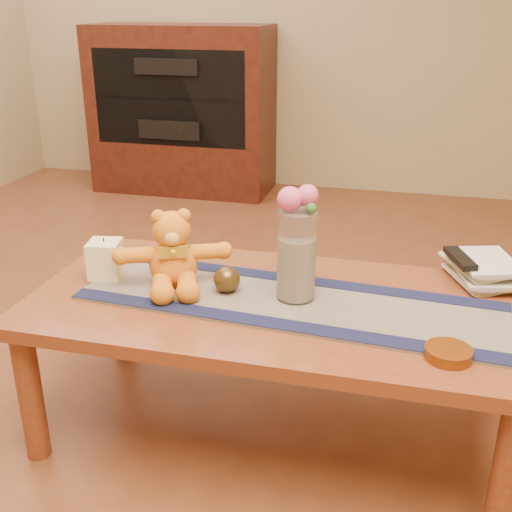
% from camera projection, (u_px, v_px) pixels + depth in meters
% --- Properties ---
extents(floor, '(5.50, 5.50, 0.00)m').
position_uv_depth(floor, '(271.00, 427.00, 1.97)').
color(floor, brown).
rests_on(floor, ground).
extents(coffee_table_top, '(1.40, 0.70, 0.04)m').
position_uv_depth(coffee_table_top, '(273.00, 306.00, 1.81)').
color(coffee_table_top, '#642D17').
rests_on(coffee_table_top, floor).
extents(table_leg_fl, '(0.07, 0.07, 0.41)m').
position_uv_depth(table_leg_fl, '(30.00, 396.00, 1.78)').
color(table_leg_fl, '#642D17').
rests_on(table_leg_fl, floor).
extents(table_leg_fr, '(0.07, 0.07, 0.41)m').
position_uv_depth(table_leg_fr, '(506.00, 474.00, 1.49)').
color(table_leg_fr, '#642D17').
rests_on(table_leg_fr, floor).
extents(table_leg_bl, '(0.07, 0.07, 0.41)m').
position_uv_depth(table_leg_bl, '(120.00, 306.00, 2.30)').
color(table_leg_bl, '#642D17').
rests_on(table_leg_bl, floor).
extents(table_leg_br, '(0.07, 0.07, 0.41)m').
position_uv_depth(table_leg_br, '(486.00, 351.00, 2.01)').
color(table_leg_br, '#642D17').
rests_on(table_leg_br, floor).
extents(persian_runner, '(1.22, 0.43, 0.01)m').
position_uv_depth(persian_runner, '(289.00, 301.00, 1.78)').
color(persian_runner, '#1E1741').
rests_on(persian_runner, coffee_table_top).
extents(runner_border_near, '(1.20, 0.14, 0.00)m').
position_uv_depth(runner_border_near, '(274.00, 323.00, 1.65)').
color(runner_border_near, '#131639').
rests_on(runner_border_near, persian_runner).
extents(runner_border_far, '(1.20, 0.14, 0.00)m').
position_uv_depth(runner_border_far, '(301.00, 280.00, 1.91)').
color(runner_border_far, '#131639').
rests_on(runner_border_far, persian_runner).
extents(teddy_bear, '(0.41, 0.38, 0.22)m').
position_uv_depth(teddy_bear, '(173.00, 249.00, 1.84)').
color(teddy_bear, orange).
rests_on(teddy_bear, persian_runner).
extents(pillar_candle, '(0.11, 0.11, 0.11)m').
position_uv_depth(pillar_candle, '(105.00, 259.00, 1.91)').
color(pillar_candle, '#FFF0BB').
rests_on(pillar_candle, persian_runner).
extents(candle_wick, '(0.00, 0.00, 0.01)m').
position_uv_depth(candle_wick, '(104.00, 240.00, 1.89)').
color(candle_wick, black).
rests_on(candle_wick, pillar_candle).
extents(glass_vase, '(0.11, 0.11, 0.26)m').
position_uv_depth(glass_vase, '(297.00, 255.00, 1.75)').
color(glass_vase, silver).
rests_on(glass_vase, persian_runner).
extents(potpourri_fill, '(0.09, 0.09, 0.18)m').
position_uv_depth(potpourri_fill, '(296.00, 268.00, 1.76)').
color(potpourri_fill, beige).
rests_on(potpourri_fill, glass_vase).
extents(rose_left, '(0.07, 0.07, 0.07)m').
position_uv_depth(rose_left, '(290.00, 199.00, 1.68)').
color(rose_left, '#E24F86').
rests_on(rose_left, glass_vase).
extents(rose_right, '(0.06, 0.06, 0.06)m').
position_uv_depth(rose_right, '(308.00, 195.00, 1.68)').
color(rose_right, '#E24F86').
rests_on(rose_right, glass_vase).
extents(blue_flower_back, '(0.04, 0.04, 0.04)m').
position_uv_depth(blue_flower_back, '(304.00, 198.00, 1.72)').
color(blue_flower_back, '#4C62A4').
rests_on(blue_flower_back, glass_vase).
extents(blue_flower_side, '(0.04, 0.04, 0.04)m').
position_uv_depth(blue_flower_side, '(288.00, 201.00, 1.72)').
color(blue_flower_side, '#4C62A4').
rests_on(blue_flower_side, glass_vase).
extents(leaf_sprig, '(0.03, 0.03, 0.03)m').
position_uv_depth(leaf_sprig, '(311.00, 208.00, 1.66)').
color(leaf_sprig, '#33662D').
rests_on(leaf_sprig, glass_vase).
extents(bronze_ball, '(0.08, 0.08, 0.08)m').
position_uv_depth(bronze_ball, '(227.00, 279.00, 1.82)').
color(bronze_ball, '#4A3818').
rests_on(bronze_ball, persian_runner).
extents(book_bottom, '(0.24, 0.27, 0.02)m').
position_uv_depth(book_bottom, '(456.00, 280.00, 1.90)').
color(book_bottom, beige).
rests_on(book_bottom, coffee_table_top).
extents(book_lower, '(0.21, 0.26, 0.02)m').
position_uv_depth(book_lower, '(459.00, 274.00, 1.89)').
color(book_lower, beige).
rests_on(book_lower, book_bottom).
extents(book_upper, '(0.25, 0.27, 0.02)m').
position_uv_depth(book_upper, '(455.00, 268.00, 1.89)').
color(book_upper, beige).
rests_on(book_upper, book_lower).
extents(book_top, '(0.22, 0.26, 0.02)m').
position_uv_depth(book_top, '(460.00, 263.00, 1.88)').
color(book_top, beige).
rests_on(book_top, book_upper).
extents(tv_remote, '(0.10, 0.17, 0.02)m').
position_uv_depth(tv_remote, '(460.00, 258.00, 1.87)').
color(tv_remote, black).
rests_on(tv_remote, book_top).
extents(amber_dish, '(0.13, 0.13, 0.03)m').
position_uv_depth(amber_dish, '(448.00, 353.00, 1.50)').
color(amber_dish, '#BF5914').
rests_on(amber_dish, coffee_table_top).
extents(media_cabinet, '(1.20, 0.50, 1.10)m').
position_uv_depth(media_cabinet, '(183.00, 110.00, 4.26)').
color(media_cabinet, black).
rests_on(media_cabinet, floor).
extents(cabinet_cavity, '(1.02, 0.03, 0.61)m').
position_uv_depth(cabinet_cavity, '(169.00, 98.00, 4.01)').
color(cabinet_cavity, black).
rests_on(cabinet_cavity, media_cabinet).
extents(cabinet_shelf, '(1.02, 0.20, 0.02)m').
position_uv_depth(cabinet_shelf, '(174.00, 97.00, 4.09)').
color(cabinet_shelf, black).
rests_on(cabinet_shelf, media_cabinet).
extents(stereo_upper, '(0.42, 0.28, 0.10)m').
position_uv_depth(stereo_upper, '(173.00, 65.00, 4.03)').
color(stereo_upper, black).
rests_on(stereo_upper, media_cabinet).
extents(stereo_lower, '(0.42, 0.28, 0.12)m').
position_uv_depth(stereo_lower, '(176.00, 126.00, 4.18)').
color(stereo_lower, black).
rests_on(stereo_lower, media_cabinet).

